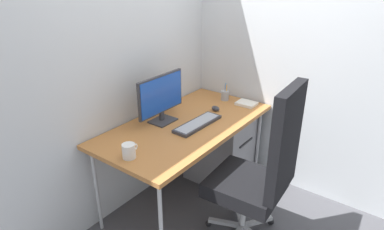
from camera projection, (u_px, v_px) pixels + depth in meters
name	position (u px, v px, depth m)	size (l,w,h in m)	color
ground_plane	(187.00, 199.00, 2.99)	(8.00, 8.00, 0.00)	#4C4C51
wall_back	(144.00, 37.00, 2.65)	(3.38, 0.04, 2.80)	silver
wall_side_right	(267.00, 32.00, 2.85)	(0.04, 2.64, 2.80)	silver
desk	(186.00, 127.00, 2.70)	(1.52, 0.78, 0.76)	#B27038
office_chair	(261.00, 170.00, 2.31)	(0.55, 0.57, 1.26)	black
filing_cabinet	(220.00, 147.00, 3.18)	(0.46, 0.55, 0.67)	gray
monitor	(161.00, 97.00, 2.63)	(0.49, 0.16, 0.39)	#333338
keyboard	(198.00, 124.00, 2.64)	(0.47, 0.16, 0.03)	#333338
mouse	(216.00, 108.00, 2.90)	(0.05, 0.08, 0.04)	#333338
pen_holder	(225.00, 95.00, 3.13)	(0.07, 0.07, 0.16)	#9EA0A5
notebook	(246.00, 104.00, 3.03)	(0.14, 0.17, 0.03)	silver
coffee_mug	(129.00, 151.00, 2.17)	(0.12, 0.09, 0.10)	white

